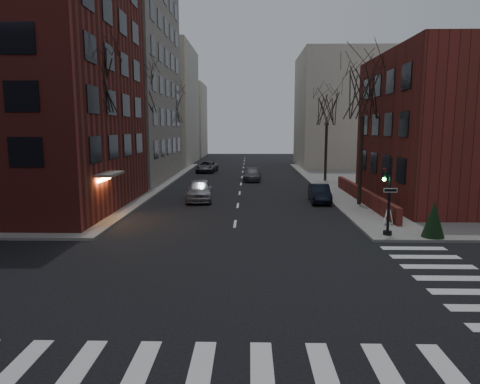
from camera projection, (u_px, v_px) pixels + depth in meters
name	position (u px, v px, depth m)	size (l,w,h in m)	color
ground	(222.00, 309.00, 13.42)	(160.00, 160.00, 0.00)	black
building_left_brick	(7.00, 77.00, 28.72)	(15.00, 15.00, 18.00)	maroon
building_left_tan	(82.00, 48.00, 45.30)	(18.00, 18.00, 28.00)	#A29486
building_right_brick	(465.00, 130.00, 31.02)	(12.00, 14.00, 11.00)	maroon
low_wall_right	(362.00, 195.00, 31.90)	(0.35, 16.00, 1.00)	maroon
building_distant_la	(148.00, 106.00, 66.76)	(14.00, 16.00, 18.00)	beige
building_distant_ra	(348.00, 111.00, 61.32)	(14.00, 14.00, 16.00)	beige
building_distant_lb	(179.00, 120.00, 83.82)	(10.00, 12.00, 14.00)	beige
traffic_signal	(388.00, 201.00, 21.86)	(0.76, 0.44, 4.00)	black
tree_left_a	(93.00, 81.00, 26.18)	(4.18, 4.18, 10.26)	#2D231C
tree_left_b	(141.00, 90.00, 37.98)	(4.40, 4.40, 10.80)	#2D231C
tree_left_c	(170.00, 108.00, 51.95)	(3.96, 3.96, 9.72)	#2D231C
tree_right_a	(364.00, 93.00, 29.82)	(3.96, 3.96, 9.72)	#2D231C
tree_right_b	(327.00, 108.00, 43.73)	(3.74, 3.74, 9.18)	#2D231C
streetlamp_near	(138.00, 145.00, 34.71)	(0.36, 0.36, 6.28)	black
streetlamp_far	(179.00, 139.00, 54.48)	(0.36, 0.36, 6.28)	black
parked_sedan	(319.00, 193.00, 32.57)	(1.43, 4.09, 1.35)	black
car_lane_silver	(199.00, 190.00, 33.26)	(1.96, 4.88, 1.66)	#A8A9AE
car_lane_gray	(252.00, 175.00, 45.72)	(1.84, 4.52, 1.31)	#444449
car_lane_far	(207.00, 167.00, 54.47)	(2.29, 4.97, 1.38)	#47464C
sandwich_board	(388.00, 217.00, 24.39)	(0.38, 0.53, 0.86)	white
evergreen_shrub	(434.00, 219.00, 21.54)	(1.11, 1.11, 1.85)	black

